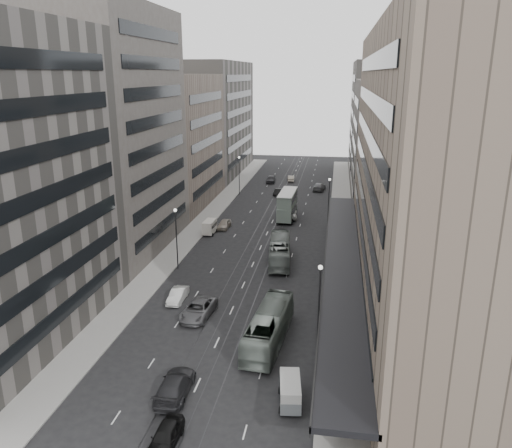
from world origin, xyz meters
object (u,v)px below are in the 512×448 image
Objects in this scene: sedan_0 at (166,436)px; sedan_2 at (198,310)px; sedan_1 at (178,295)px; bus_far at (280,250)px; panel_van at (210,227)px; bus_near at (269,327)px; double_decker at (287,204)px; vw_microbus at (290,391)px.

sedan_0 is 19.40m from sedan_2.
sedan_1 is 4.72m from sedan_2.
bus_far is at bearing 55.03° from sedan_1.
bus_near is at bearing -64.38° from panel_van.
double_decker is at bearing 75.88° from sedan_1.
vw_microbus is (2.94, -9.05, -0.51)m from bus_near.
sedan_2 is (3.34, -3.33, 0.11)m from sedan_1.
sedan_1 is (-11.57, 7.40, -0.94)m from bus_near.
bus_far is 2.67× the size of sedan_1.
double_decker is 15.91m from panel_van.
bus_far is 2.68× the size of sedan_0.
double_decker is 2.53× the size of panel_van.
sedan_1 is (2.61, -24.93, -0.53)m from panel_van.
panel_van is 48.26m from sedan_0.
double_decker is 36.91m from sedan_1.
bus_near is at bearing -84.66° from double_decker.
bus_far is 1.94× the size of sedan_2.
double_decker is 2.14× the size of sedan_0.
vw_microbus is at bearing 92.38° from bus_far.
bus_near is 9.22m from sedan_2.
bus_far is 3.17× the size of panel_van.
bus_far is at bearing -81.21° from bus_near.
panel_van is (-11.57, -10.83, -1.46)m from double_decker.
sedan_2 is (-11.17, 13.13, -0.33)m from vw_microbus.
bus_near is 3.26× the size of panel_van.
double_decker reaches higher than vw_microbus.
bus_near is 2.96× the size of vw_microbus.
bus_far is 21.35m from double_decker.
sedan_0 is at bearing 75.78° from bus_near.
double_decker reaches higher than sedan_2.
bus_near is at bearing 72.58° from sedan_0.
panel_van reaches higher than sedan_2.
bus_near is 21.91m from bus_far.
panel_van is (-12.70, 10.47, -0.36)m from bus_far.
double_decker is at bearing 87.20° from sedan_2.
bus_far is 1.25× the size of double_decker.
sedan_0 is (8.94, -47.42, -0.51)m from panel_van.
panel_van is 0.61× the size of sedan_2.
sedan_2 is (-5.62, -39.08, -1.88)m from double_decker.
panel_van is at bearing 102.41° from sedan_0.
double_decker is at bearing 88.64° from vw_microbus.
bus_far is 2.88× the size of vw_microbus.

